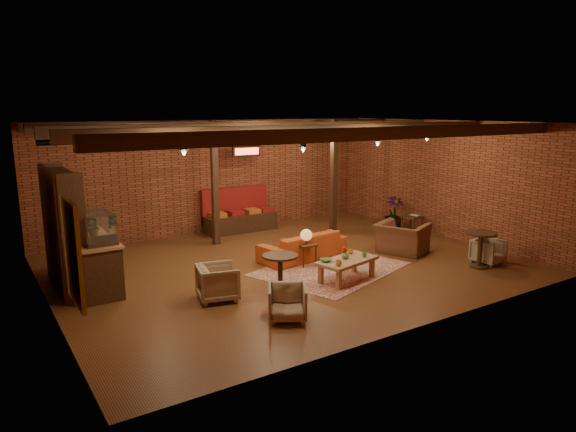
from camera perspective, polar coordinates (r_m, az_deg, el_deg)
floor at (r=11.76m, az=0.12°, el=-5.46°), size 10.00×10.00×0.00m
ceiling at (r=11.24m, az=0.12°, el=10.32°), size 10.00×8.00×0.02m
wall_back at (r=14.87m, az=-8.29°, el=4.39°), size 10.00×0.02×3.20m
wall_front at (r=8.38m, az=15.12°, el=-1.66°), size 10.00×0.02×3.20m
wall_left at (r=9.69m, az=-25.58°, el=-0.63°), size 0.02×8.00×3.20m
wall_right at (r=14.69m, az=16.78°, el=3.91°), size 0.02×8.00×3.20m
ceiling_beams at (r=11.24m, az=0.12°, el=9.71°), size 9.80×6.40×0.22m
ceiling_pipe at (r=12.62m, az=-3.87°, el=8.87°), size 9.60×0.12×0.12m
post_left at (r=13.37m, az=-8.13°, el=3.56°), size 0.16×0.16×3.20m
post_right at (r=14.61m, az=5.11°, el=4.33°), size 0.16×0.16×3.20m
service_counter at (r=10.96m, az=-21.25°, el=-3.23°), size 0.80×2.50×1.60m
plant_counter at (r=11.08m, az=-21.12°, el=-0.83°), size 0.35×0.39×0.30m
shelving_hutch at (r=10.90m, az=-23.56°, el=-1.33°), size 0.52×2.00×2.40m
chalkboard_menu at (r=7.48m, az=-22.72°, el=-3.81°), size 0.08×0.96×1.46m
banquette at (r=14.91m, az=-5.35°, el=0.19°), size 2.10×0.70×1.00m
service_sign at (r=14.26m, az=-4.65°, el=7.19°), size 0.86×0.06×0.30m
ceiling_spotlights at (r=11.25m, az=0.12°, el=8.59°), size 6.40×4.40×0.28m
rug at (r=11.51m, az=4.76°, el=-5.86°), size 3.69×3.22×0.01m
sofa at (r=12.17m, az=1.63°, el=-3.31°), size 2.27×1.12×0.64m
coffee_table at (r=10.69m, az=6.50°, el=-5.06°), size 1.44×0.93×0.71m
side_table_lamp at (r=11.61m, az=2.04°, el=-2.43°), size 0.43×0.43×0.84m
round_table_left at (r=10.02m, az=-0.86°, el=-5.63°), size 0.70×0.70×0.72m
armchair_a at (r=9.68m, az=-7.81°, el=-7.13°), size 0.82×0.85×0.74m
armchair_b at (r=8.75m, az=-0.08°, el=-9.42°), size 0.85×0.83×0.65m
armchair_right at (r=12.91m, az=12.59°, el=-1.88°), size 1.13×1.34×1.00m
side_table_book at (r=14.73m, az=13.64°, el=-0.16°), size 0.55×0.55×0.59m
round_table_right at (r=12.23m, az=20.59°, el=-2.93°), size 0.69×0.69×0.81m
armchair_far at (r=12.66m, az=21.37°, el=-3.56°), size 0.66×0.62×0.63m
plant_tall at (r=15.06m, az=11.84°, el=3.96°), size 2.00×2.00×3.00m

